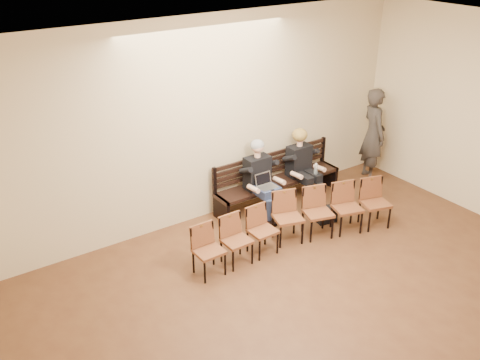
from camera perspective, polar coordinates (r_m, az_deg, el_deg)
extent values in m
cube|color=beige|center=(8.96, -3.59, 6.23)|extent=(8.00, 0.02, 3.50)
cube|color=black|center=(9.99, 4.11, -1.17)|extent=(2.60, 0.90, 0.45)
cube|color=#B9B9BE|center=(9.29, 2.98, -0.95)|extent=(0.37, 0.31, 0.23)
cylinder|color=silver|center=(9.89, 8.04, 0.50)|extent=(0.07, 0.07, 0.22)
cube|color=black|center=(9.49, 9.14, -3.68)|extent=(0.38, 0.29, 0.25)
imported|color=#36302C|center=(10.92, 14.11, 5.43)|extent=(0.77, 0.93, 2.17)
cube|color=brown|center=(8.15, -0.36, -6.52)|extent=(1.41, 0.45, 0.78)
cube|color=brown|center=(9.02, 9.87, -3.25)|extent=(2.09, 1.02, 0.84)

